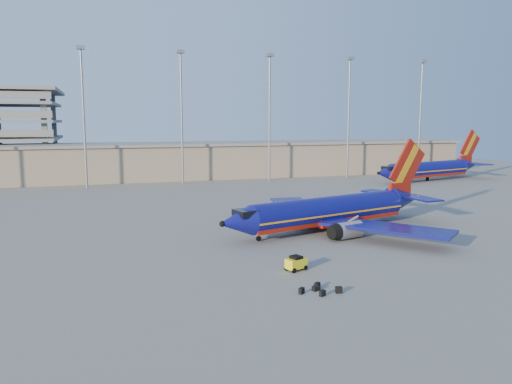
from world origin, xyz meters
TOP-DOWN VIEW (x-y plane):
  - ground at (0.00, 0.00)m, footprint 220.00×220.00m
  - terminal_building at (10.00, 58.00)m, footprint 122.00×16.00m
  - light_mast_row at (5.00, 46.00)m, footprint 101.60×1.60m
  - aircraft_main at (5.93, -5.75)m, footprint 32.79×31.10m
  - aircraft_second at (50.81, 35.26)m, footprint 34.04×15.99m
  - baggage_tug at (-5.06, -20.66)m, footprint 2.22×1.78m
  - luggage_pile at (-5.42, -26.78)m, footprint 3.52×2.42m

SIDE VIEW (x-z plane):
  - ground at x=0.00m, z-range 0.00..0.00m
  - luggage_pile at x=-5.42m, z-range -0.03..0.50m
  - baggage_tug at x=-5.06m, z-range 0.03..1.41m
  - aircraft_main at x=5.93m, z-range -3.25..8.11m
  - aircraft_second at x=50.81m, z-range -3.18..8.56m
  - terminal_building at x=10.00m, z-range 0.07..8.57m
  - light_mast_row at x=5.00m, z-range 3.23..31.88m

